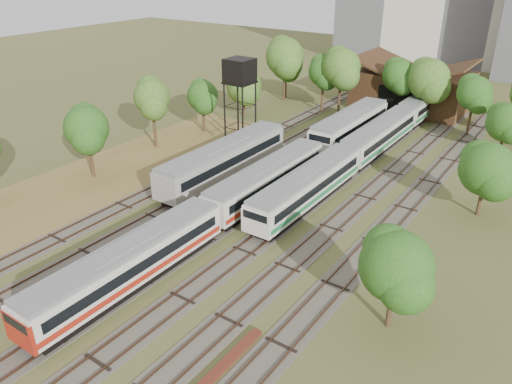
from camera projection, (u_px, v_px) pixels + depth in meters
The scene contains 13 objects.
ground at pixel (128, 313), 32.98m from camera, with size 240.00×240.00×0.00m, color #475123.
dry_grass_patch at pixel (62, 199), 48.12m from camera, with size 14.00×60.00×0.04m, color brown.
tracks at pixel (305, 181), 51.84m from camera, with size 24.60×80.00×0.19m.
railcar_red_set at pixel (209, 216), 41.39m from camera, with size 2.75×34.58×3.40m.
railcar_green_set at pixel (379, 136), 59.29m from camera, with size 2.79×52.08×3.44m.
railcar_rear at pixel (350, 127), 61.46m from camera, with size 3.18×16.07×3.94m.
old_grey_coach at pixel (225, 160), 51.59m from camera, with size 3.13×18.00×3.87m.
water_tower at pixel (240, 73), 57.32m from camera, with size 3.07×3.07×10.64m.
rail_pile_far at pixel (212, 377), 27.82m from camera, with size 0.57×9.06×0.29m, color maroon.
maintenance_shed at pixel (412, 89), 75.21m from camera, with size 16.45×11.55×7.58m.
tree_band_left at pixel (136, 111), 56.69m from camera, with size 7.61×66.29×8.30m.
tree_band_far at pixel (376, 73), 69.71m from camera, with size 40.07×9.62×9.87m.
tree_band_right at pixel (475, 172), 43.38m from camera, with size 6.10×40.86×6.87m.
Camera 1 is at (21.92, -16.75, 21.52)m, focal length 35.00 mm.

